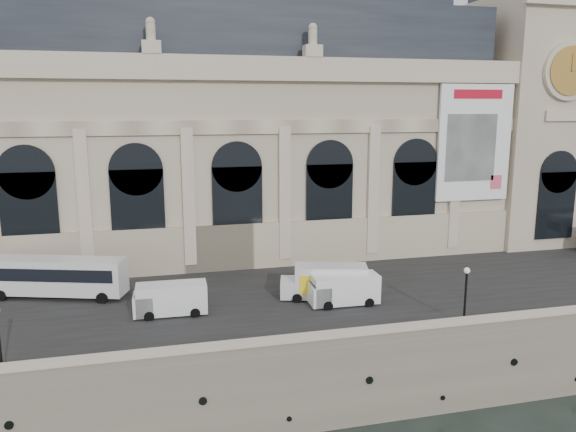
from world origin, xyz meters
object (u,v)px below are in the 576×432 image
object	(u,v)px
bus_left	(56,276)
box_truck	(326,282)
van_c	(341,290)
lamp_right	(465,297)
van_b	(167,299)

from	to	relation	value
bus_left	box_truck	world-z (taller)	bus_left
van_c	lamp_right	bearing A→B (deg)	-40.78
van_c	box_truck	bearing A→B (deg)	113.44
van_b	van_c	bearing A→B (deg)	-4.61
bus_left	van_b	distance (m)	11.71
van_b	lamp_right	xyz separation A→B (m)	(22.71, -8.02, 1.01)
van_b	box_truck	xyz separation A→B (m)	(14.00, 0.64, 0.20)
van_b	lamp_right	size ratio (longest dim) A/B	1.27
bus_left	van_c	size ratio (longest dim) A/B	2.07
van_c	box_truck	distance (m)	2.01
van_b	box_truck	size ratio (longest dim) A/B	0.75
van_c	box_truck	xyz separation A→B (m)	(-0.79, 1.83, 0.19)
van_b	van_c	distance (m)	14.84
box_truck	lamp_right	world-z (taller)	lamp_right
box_truck	lamp_right	distance (m)	12.31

